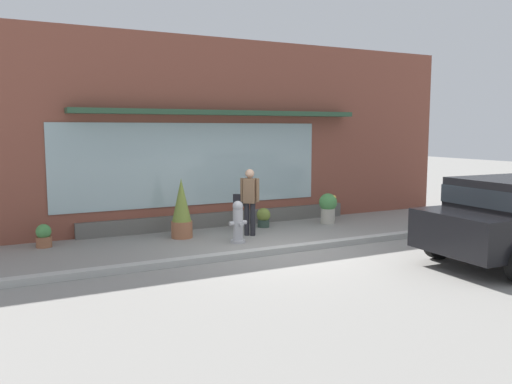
{
  "coord_description": "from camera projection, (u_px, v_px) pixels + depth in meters",
  "views": [
    {
      "loc": [
        -5.22,
        -9.02,
        2.44
      ],
      "look_at": [
        0.03,
        1.2,
        1.06
      ],
      "focal_mm": 36.7,
      "sensor_mm": 36.0,
      "label": 1
    }
  ],
  "objects": [
    {
      "name": "potted_plant_doorstep",
      "position": [
        328.0,
        207.0,
        13.56
      ],
      "size": [
        0.47,
        0.47,
        0.79
      ],
      "color": "#B7B2A3",
      "rests_on": "ground_plane"
    },
    {
      "name": "pedestrian_with_handbag",
      "position": [
        249.0,
        198.0,
        11.97
      ],
      "size": [
        0.49,
        0.48,
        1.54
      ],
      "rotation": [
        0.0,
        0.0,
        2.41
      ],
      "color": "#232328",
      "rests_on": "ground_plane"
    },
    {
      "name": "potted_plant_trailing_edge",
      "position": [
        44.0,
        236.0,
        10.85
      ],
      "size": [
        0.32,
        0.32,
        0.49
      ],
      "color": "#9E6042",
      "rests_on": "ground_plane"
    },
    {
      "name": "potted_plant_near_hydrant",
      "position": [
        263.0,
        217.0,
        13.07
      ],
      "size": [
        0.35,
        0.35,
        0.48
      ],
      "color": "#33473D",
      "rests_on": "ground_plane"
    },
    {
      "name": "fire_hydrant",
      "position": [
        238.0,
        222.0,
        11.26
      ],
      "size": [
        0.4,
        0.36,
        0.91
      ],
      "color": "#B2B2B7",
      "rests_on": "ground_plane"
    },
    {
      "name": "potted_plant_window_right",
      "position": [
        182.0,
        209.0,
        11.75
      ],
      "size": [
        0.48,
        0.48,
        1.35
      ],
      "color": "#9E6042",
      "rests_on": "ground_plane"
    },
    {
      "name": "ground_plane",
      "position": [
        281.0,
        250.0,
        10.63
      ],
      "size": [
        60.0,
        60.0,
        0.0
      ],
      "primitive_type": "plane",
      "color": "gray"
    },
    {
      "name": "storefront",
      "position": [
        218.0,
        135.0,
        13.16
      ],
      "size": [
        14.0,
        0.81,
        4.67
      ],
      "color": "brown",
      "rests_on": "ground_plane"
    },
    {
      "name": "curb_strip",
      "position": [
        286.0,
        249.0,
        10.45
      ],
      "size": [
        14.0,
        0.24,
        0.12
      ],
      "primitive_type": "cube",
      "color": "#B2B2AD",
      "rests_on": "ground_plane"
    }
  ]
}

